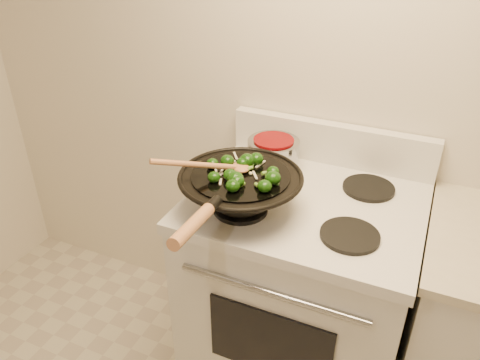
% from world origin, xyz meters
% --- Properties ---
extents(stove, '(0.78, 0.67, 1.08)m').
position_xyz_m(stove, '(-0.05, 1.17, 0.47)').
color(stove, white).
rests_on(stove, ground).
extents(wok, '(0.40, 0.66, 0.20)m').
position_xyz_m(wok, '(-0.23, 1.01, 1.00)').
color(wok, black).
rests_on(wok, stove).
extents(stirfry, '(0.26, 0.25, 0.04)m').
position_xyz_m(stirfry, '(-0.21, 1.01, 1.07)').
color(stirfry, '#103408').
rests_on(stirfry, wok).
extents(wooden_spoon, '(0.25, 0.25, 0.10)m').
position_xyz_m(wooden_spoon, '(-0.30, 0.99, 1.09)').
color(wooden_spoon, '#AF7045').
rests_on(wooden_spoon, wok).
extents(saucepan, '(0.19, 0.31, 0.11)m').
position_xyz_m(saucepan, '(-0.23, 1.32, 0.99)').
color(saucepan, '#979AA0').
rests_on(saucepan, stove).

